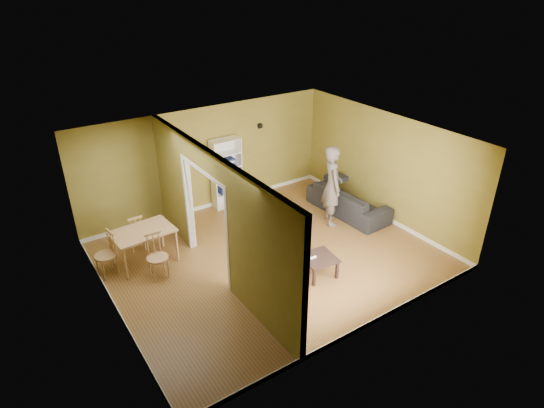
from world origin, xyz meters
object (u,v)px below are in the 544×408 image
(coffee_table, at_px, (319,260))
(dining_table, at_px, (143,234))
(bookshelf, at_px, (225,173))
(chair_near, at_px, (157,257))
(person, at_px, (333,179))
(chair_left, at_px, (105,254))
(sofa, at_px, (348,197))
(chair_far, at_px, (135,232))

(coffee_table, height_order, dining_table, dining_table)
(bookshelf, xyz_separation_m, dining_table, (-2.66, -1.37, -0.22))
(chair_near, bearing_deg, bookshelf, 41.00)
(bookshelf, relative_size, dining_table, 1.49)
(bookshelf, bearing_deg, person, -53.54)
(chair_near, bearing_deg, chair_left, 145.86)
(person, height_order, chair_near, person)
(bookshelf, distance_m, chair_near, 3.31)
(bookshelf, bearing_deg, sofa, -41.89)
(bookshelf, relative_size, chair_left, 1.92)
(person, bearing_deg, sofa, -54.07)
(person, height_order, chair_left, person)
(person, xyz_separation_m, coffee_table, (-1.59, -1.51, -0.78))
(bookshelf, xyz_separation_m, chair_near, (-2.61, -1.99, -0.43))
(sofa, relative_size, person, 0.98)
(coffee_table, bearing_deg, bookshelf, 90.54)
(dining_table, height_order, chair_near, chair_near)
(chair_near, relative_size, chair_far, 1.06)
(chair_near, height_order, chair_far, chair_near)
(dining_table, bearing_deg, coffee_table, -41.02)
(chair_left, distance_m, chair_near, 1.04)
(dining_table, xyz_separation_m, chair_far, (0.00, 0.58, -0.24))
(chair_near, bearing_deg, person, 0.93)
(sofa, distance_m, chair_far, 5.12)
(person, distance_m, chair_far, 4.56)
(coffee_table, height_order, chair_left, chair_left)
(chair_left, bearing_deg, chair_near, 42.27)
(sofa, bearing_deg, bookshelf, 45.92)
(sofa, xyz_separation_m, chair_near, (-4.91, 0.07, 0.04))
(chair_left, relative_size, chair_far, 1.08)
(dining_table, distance_m, chair_near, 0.66)
(person, relative_size, bookshelf, 1.27)
(dining_table, bearing_deg, chair_near, -85.70)
(person, bearing_deg, chair_near, 112.22)
(dining_table, relative_size, chair_far, 1.39)
(person, bearing_deg, dining_table, 104.03)
(sofa, bearing_deg, person, 98.75)
(chair_near, xyz_separation_m, chair_far, (-0.04, 1.21, -0.03))
(sofa, distance_m, bookshelf, 3.13)
(sofa, height_order, dining_table, sofa)
(sofa, xyz_separation_m, dining_table, (-4.96, 0.70, 0.25))
(chair_far, bearing_deg, person, 159.95)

